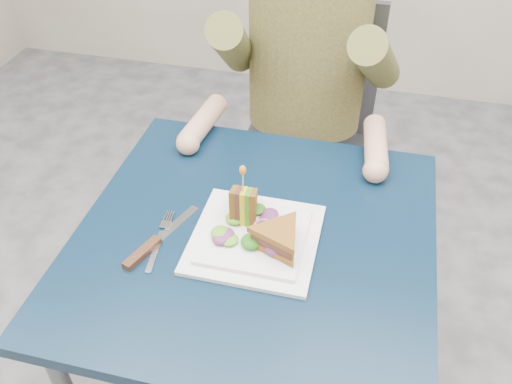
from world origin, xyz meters
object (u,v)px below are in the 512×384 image
(diner, at_px, (308,31))
(table, at_px, (254,260))
(knife, at_px, (149,247))
(sandwich_upright, at_px, (243,205))
(sandwich_flat, at_px, (279,238))
(chair, at_px, (307,124))
(fork, at_px, (159,242))
(plate, at_px, (255,237))

(diner, bearing_deg, table, -90.00)
(knife, bearing_deg, sandwich_upright, 35.48)
(sandwich_flat, relative_size, knife, 0.77)
(chair, bearing_deg, sandwich_upright, -92.45)
(diner, relative_size, fork, 4.15)
(plate, height_order, sandwich_upright, sandwich_upright)
(diner, height_order, sandwich_upright, diner)
(diner, distance_m, plate, 0.66)
(table, xyz_separation_m, sandwich_flat, (0.06, -0.04, 0.12))
(diner, distance_m, sandwich_flat, 0.68)
(table, bearing_deg, sandwich_flat, -35.21)
(diner, distance_m, knife, 0.76)
(diner, bearing_deg, sandwich_flat, -84.78)
(table, relative_size, sandwich_upright, 6.22)
(table, relative_size, knife, 3.49)
(plate, xyz_separation_m, sandwich_upright, (-0.04, 0.04, 0.05))
(chair, height_order, plate, chair)
(sandwich_flat, bearing_deg, fork, -173.52)
(diner, height_order, plate, diner)
(chair, distance_m, plate, 0.78)
(diner, bearing_deg, fork, -105.10)
(sandwich_flat, xyz_separation_m, knife, (-0.26, -0.05, -0.04))
(plate, height_order, knife, plate)
(diner, xyz_separation_m, sandwich_flat, (0.06, -0.66, -0.14))
(diner, bearing_deg, plate, -89.49)
(knife, bearing_deg, fork, 60.52)
(diner, relative_size, plate, 2.87)
(table, distance_m, plate, 0.09)
(diner, distance_m, sandwich_upright, 0.61)
(sandwich_flat, xyz_separation_m, fork, (-0.25, -0.03, -0.04))
(chair, distance_m, sandwich_upright, 0.75)
(plate, xyz_separation_m, knife, (-0.21, -0.08, -0.00))
(fork, bearing_deg, chair, 76.93)
(chair, bearing_deg, plate, -89.56)
(fork, bearing_deg, knife, -119.48)
(sandwich_upright, bearing_deg, knife, -144.52)
(table, xyz_separation_m, chair, (0.00, 0.73, -0.11))
(chair, xyz_separation_m, plate, (0.01, -0.75, 0.20))
(plate, bearing_deg, table, 107.76)
(table, height_order, plate, plate)
(table, xyz_separation_m, fork, (-0.19, -0.07, 0.08))
(table, height_order, sandwich_flat, sandwich_flat)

